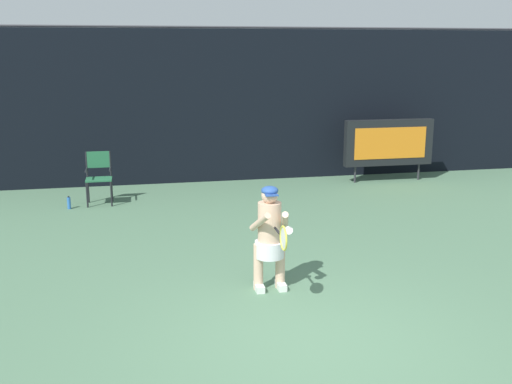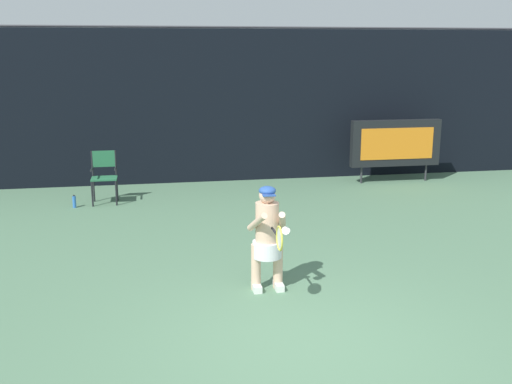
% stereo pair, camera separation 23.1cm
% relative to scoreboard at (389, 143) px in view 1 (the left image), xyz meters
% --- Properties ---
extents(ground, '(18.00, 22.00, 0.03)m').
position_rel_scoreboard_xyz_m(ground, '(-4.15, -7.79, -0.96)').
color(ground, '#4F7457').
extents(backdrop_screen, '(18.00, 0.12, 3.66)m').
position_rel_scoreboard_xyz_m(backdrop_screen, '(-4.15, 0.89, 0.86)').
color(backdrop_screen, black).
rests_on(backdrop_screen, ground).
extents(scoreboard, '(2.20, 0.21, 1.50)m').
position_rel_scoreboard_xyz_m(scoreboard, '(0.00, 0.00, 0.00)').
color(scoreboard, black).
rests_on(scoreboard, ground).
extents(umpire_chair, '(0.52, 0.44, 1.08)m').
position_rel_scoreboard_xyz_m(umpire_chair, '(-6.74, -0.83, -0.33)').
color(umpire_chair, black).
rests_on(umpire_chair, ground).
extents(water_bottle, '(0.07, 0.07, 0.27)m').
position_rel_scoreboard_xyz_m(water_bottle, '(-7.34, -1.14, -0.82)').
color(water_bottle, blue).
rests_on(water_bottle, ground).
extents(tennis_player, '(0.53, 0.61, 1.41)m').
position_rel_scoreboard_xyz_m(tennis_player, '(-4.31, -5.97, -0.19)').
color(tennis_player, white).
rests_on(tennis_player, ground).
extents(tennis_racket, '(0.03, 0.60, 0.31)m').
position_rel_scoreboard_xyz_m(tennis_racket, '(-4.29, -6.61, -0.03)').
color(tennis_racket, black).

